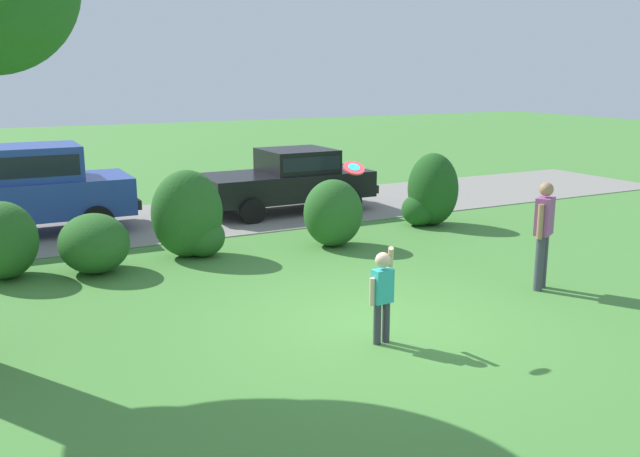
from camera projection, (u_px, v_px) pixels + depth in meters
ground_plane at (375, 323)px, 9.59m from camera, size 80.00×80.00×0.00m
driveway_strip at (198, 218)px, 16.47m from camera, size 28.00×4.40×0.02m
shrub_near_tree at (3, 240)px, 11.55m from camera, size 1.15×1.32×1.32m
shrub_centre_left at (95, 245)px, 11.95m from camera, size 1.20×1.40×1.04m
shrub_centre at (190, 218)px, 12.93m from camera, size 1.35×1.14×1.65m
shrub_centre_right at (333, 213)px, 13.72m from camera, size 1.20×1.14×1.35m
shrub_far_end at (430, 193)px, 15.63m from camera, size 1.28×1.21×1.65m
parked_sedan at (289, 178)px, 17.12m from camera, size 4.41×2.12×1.56m
parked_suv at (20, 186)px, 14.52m from camera, size 4.71×2.13×1.92m
child_thrower at (382, 290)px, 8.74m from camera, size 0.45×0.28×1.29m
frisbee at (354, 168)px, 8.82m from camera, size 0.29×0.26×0.17m
adult_onlooker at (543, 230)px, 10.90m from camera, size 0.47×0.37×1.74m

